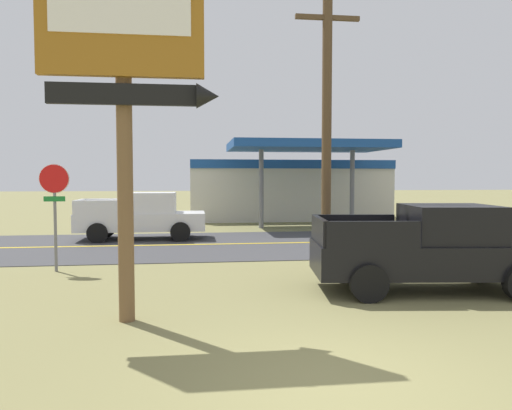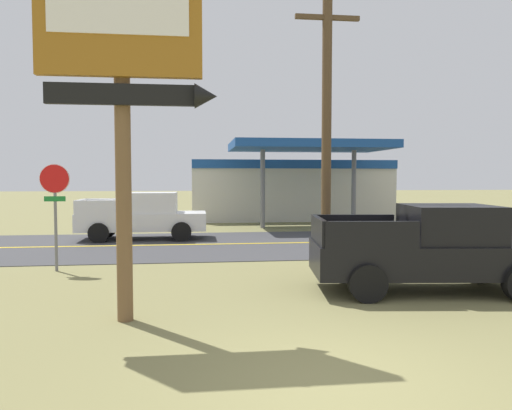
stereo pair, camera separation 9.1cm
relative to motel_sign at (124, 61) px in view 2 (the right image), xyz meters
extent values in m
plane|color=olive|center=(2.92, -2.98, -4.60)|extent=(180.00, 180.00, 0.00)
cube|color=#3D3D3F|center=(2.92, 10.02, -4.59)|extent=(140.00, 8.00, 0.02)
cube|color=gold|center=(2.92, 10.02, -4.58)|extent=(126.00, 0.20, 0.01)
cylinder|color=brown|center=(-0.07, 0.13, -1.26)|extent=(0.28, 0.28, 6.67)
cube|color=#996019|center=(-0.07, -0.05, 0.74)|extent=(2.81, 0.16, 2.06)
cube|color=white|center=(-0.07, -0.14, 0.99)|extent=(2.36, 0.03, 1.15)
cube|color=black|center=(-0.07, -0.05, -0.58)|extent=(2.53, 0.12, 0.36)
cone|color=black|center=(1.40, -0.05, -0.58)|extent=(0.40, 0.44, 0.44)
cylinder|color=slate|center=(-2.61, 5.17, -3.50)|extent=(0.08, 0.08, 2.20)
cylinder|color=red|center=(-2.61, 5.14, -2.05)|extent=(0.76, 0.03, 0.76)
cylinder|color=white|center=(-2.61, 5.16, -2.05)|extent=(0.80, 0.01, 0.80)
cube|color=#19722D|center=(-2.61, 5.14, -2.60)|extent=(0.56, 0.03, 0.14)
cylinder|color=brown|center=(4.70, 4.06, -0.55)|extent=(0.26, 0.26, 8.10)
cube|color=brown|center=(4.70, 4.06, 2.20)|extent=(1.73, 0.12, 0.12)
cube|color=beige|center=(7.02, 22.04, -2.80)|extent=(12.00, 6.00, 3.60)
cube|color=#19478C|center=(7.02, 18.99, -1.25)|extent=(12.00, 0.12, 0.50)
cube|color=#19478C|center=(7.02, 16.04, -0.40)|extent=(8.00, 5.00, 0.40)
cylinder|color=slate|center=(4.62, 16.04, -2.50)|extent=(0.24, 0.24, 4.20)
cylinder|color=slate|center=(9.42, 16.04, -2.50)|extent=(0.24, 0.24, 4.20)
cube|color=black|center=(6.44, 1.63, -3.84)|extent=(5.39, 2.54, 0.72)
cube|color=black|center=(6.89, 1.58, -3.06)|extent=(2.09, 2.00, 0.84)
cube|color=#28333D|center=(7.77, 1.48, -3.06)|extent=(0.29, 1.66, 0.71)
cube|color=black|center=(5.03, 2.71, -3.20)|extent=(1.95, 0.34, 0.56)
cube|color=black|center=(4.82, 0.89, -3.20)|extent=(1.95, 0.34, 0.56)
cube|color=black|center=(3.96, 1.91, -3.20)|extent=(0.33, 1.88, 0.56)
cylinder|color=black|center=(8.15, 2.42, -4.20)|extent=(0.83, 0.37, 0.80)
cylinder|color=black|center=(4.95, 2.78, -4.20)|extent=(0.83, 0.37, 0.80)
cylinder|color=black|center=(4.73, 0.84, -4.20)|extent=(0.83, 0.37, 0.80)
cube|color=silver|center=(-0.97, 12.02, -3.84)|extent=(5.20, 1.96, 0.72)
cube|color=silver|center=(-0.52, 12.02, -3.06)|extent=(1.90, 1.80, 0.84)
cube|color=#28333D|center=(0.37, 12.02, -3.06)|extent=(0.10, 1.66, 0.71)
cube|color=silver|center=(-2.50, 12.94, -3.20)|extent=(1.95, 0.12, 0.56)
cube|color=silver|center=(-2.50, 11.10, -3.20)|extent=(1.95, 0.12, 0.56)
cube|color=silver|center=(-3.47, 12.02, -3.20)|extent=(0.12, 1.88, 0.56)
cylinder|color=black|center=(0.64, 13.00, -4.20)|extent=(0.80, 0.28, 0.80)
cylinder|color=black|center=(0.64, 11.04, -4.20)|extent=(0.80, 0.28, 0.80)
cylinder|color=black|center=(-2.59, 13.00, -4.20)|extent=(0.80, 0.28, 0.80)
cylinder|color=black|center=(-2.59, 11.04, -4.20)|extent=(0.80, 0.28, 0.80)
camera|label=1|loc=(1.11, -8.87, -2.02)|focal=34.65mm
camera|label=2|loc=(1.20, -8.88, -2.02)|focal=34.65mm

